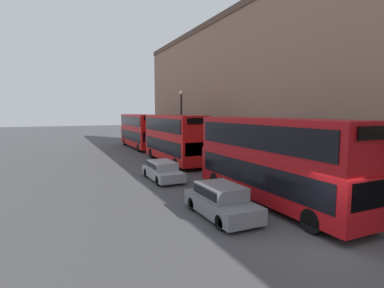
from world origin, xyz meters
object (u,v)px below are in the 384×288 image
at_px(bus_second_in_queue, 174,137).
at_px(car_dark_sedan, 221,200).
at_px(bus_third_in_queue, 140,130).
at_px(pedestrian, 242,164).
at_px(bus_leading, 272,157).
at_px(car_hatchback, 162,170).

relative_size(bus_second_in_queue, car_dark_sedan, 2.42).
xyz_separation_m(bus_third_in_queue, pedestrian, (2.76, -19.64, -1.63)).
xyz_separation_m(bus_leading, bus_third_in_queue, (0.00, 26.29, -0.02)).
xyz_separation_m(car_dark_sedan, pedestrian, (6.16, 7.32, 0.02)).
relative_size(bus_leading, bus_third_in_queue, 0.99).
xyz_separation_m(bus_second_in_queue, bus_third_in_queue, (0.00, 12.43, -0.02)).
height_order(bus_leading, car_dark_sedan, bus_leading).
xyz_separation_m(bus_leading, pedestrian, (2.76, 6.65, -1.65)).
bearing_deg(car_hatchback, bus_third_in_queue, 79.78).
bearing_deg(pedestrian, car_hatchback, 172.81).
height_order(bus_third_in_queue, pedestrian, bus_third_in_queue).
height_order(bus_third_in_queue, car_hatchback, bus_third_in_queue).
distance_m(bus_second_in_queue, pedestrian, 7.90).
bearing_deg(car_hatchback, bus_leading, -65.41).
distance_m(bus_third_in_queue, pedestrian, 19.90).
bearing_deg(bus_leading, pedestrian, 67.44).
relative_size(bus_second_in_queue, pedestrian, 5.97).
bearing_deg(pedestrian, bus_leading, -112.56).
xyz_separation_m(car_hatchback, pedestrian, (6.16, -0.78, 0.09)).
distance_m(bus_leading, car_hatchback, 8.35).
height_order(bus_leading, bus_third_in_queue, bus_leading).
bearing_deg(bus_leading, car_hatchback, 114.59).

